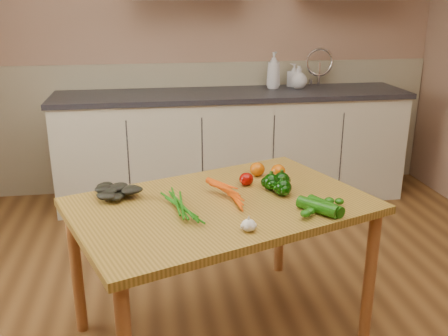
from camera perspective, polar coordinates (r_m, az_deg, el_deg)
name	(u,v)px	position (r m, az deg, el deg)	size (l,w,h in m)	color
room	(268,95)	(2.01, 5.06, 8.37)	(4.04, 5.04, 2.64)	brown
counter_run	(233,145)	(4.16, 1.05, 2.69)	(2.84, 0.64, 1.14)	beige
table	(222,218)	(2.34, -0.27, -5.70)	(1.55, 1.27, 0.72)	#A77E30
soap_bottle_a	(274,70)	(4.22, 5.68, 11.05)	(0.11, 0.11, 0.30)	silver
soap_bottle_b	(294,75)	(4.33, 8.01, 10.47)	(0.09, 0.09, 0.19)	silver
soap_bottle_c	(299,77)	(4.25, 8.54, 10.22)	(0.14, 0.14, 0.18)	silver
carrot_bunch	(214,197)	(2.29, -1.15, -3.29)	(0.25, 0.19, 0.07)	#E84D05
leafy_greens	(118,187)	(2.41, -12.03, -2.19)	(0.19, 0.17, 0.10)	black
garlic_bulb	(249,225)	(2.03, 2.83, -6.55)	(0.06, 0.06, 0.05)	white
pepper_a	(271,182)	(2.45, 5.40, -1.60)	(0.08, 0.08, 0.08)	black
pepper_b	(282,181)	(2.48, 6.60, -1.44)	(0.08, 0.08, 0.08)	black
pepper_c	(283,188)	(2.39, 6.77, -2.24)	(0.08, 0.08, 0.08)	black
tomato_a	(246,179)	(2.51, 2.57, -1.28)	(0.07, 0.07, 0.07)	#880702
tomato_b	(257,169)	(2.65, 3.82, -0.13)	(0.08, 0.08, 0.07)	#C55404
tomato_c	(278,171)	(2.63, 6.21, -0.33)	(0.08, 0.08, 0.07)	#C55404
zucchini_a	(325,206)	(2.25, 11.48, -4.29)	(0.05, 0.05, 0.18)	#114907
zucchini_b	(318,207)	(2.22, 10.67, -4.40)	(0.06, 0.06, 0.19)	#114907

